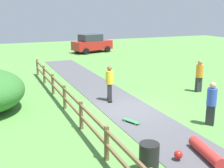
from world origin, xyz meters
The scene contains 10 objects.
ground_plane centered at (0.00, 0.00, 0.00)m, with size 60.00×60.00×0.00m, color #568E42.
asphalt_path centered at (0.00, 0.00, 0.01)m, with size 2.40×28.00×0.02m, color #515156.
wooden_fence centered at (-2.60, 0.00, 0.67)m, with size 0.12×18.12×1.10m.
trash_bin centered at (-1.80, -5.00, 0.45)m, with size 0.56×0.56×0.90m, color black.
skater_riding centered at (-0.27, 1.53, 1.00)m, with size 0.48×0.82×1.76m.
skater_fallen centered at (0.20, -4.90, 0.20)m, with size 1.36×1.64×0.36m.
skateboard_loose centered at (-0.59, -1.51, 0.09)m, with size 0.50×0.81×0.08m.
bystander_orange centered at (4.91, 1.15, 0.98)m, with size 0.38×0.38×1.77m.
bystander_blue centered at (2.19, -2.89, 0.96)m, with size 0.54×0.54×1.75m.
parked_car_red centered at (4.49, 17.85, 0.96)m, with size 4.49×2.77×1.92m.
Camera 1 is at (-5.56, -11.23, 4.44)m, focal length 46.45 mm.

